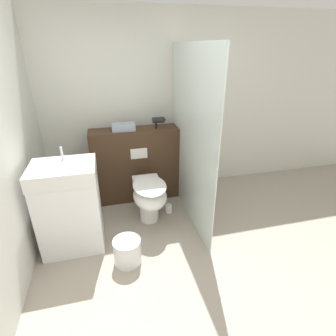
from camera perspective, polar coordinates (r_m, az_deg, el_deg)
The scene contains 10 objects.
ground_plane at distance 2.65m, azimuth 2.09°, elevation -25.05°, with size 12.00×12.00×0.00m, color #9E9384.
wall_back at distance 3.77m, azimuth -6.23°, elevation 12.96°, with size 8.00×0.06×2.50m.
partition_panel at distance 3.71m, azimuth -6.52°, elevation 0.81°, with size 1.25×0.33×1.03m.
shower_glass at distance 3.13m, azimuth 4.79°, elevation 6.42°, with size 0.04×1.64×2.08m.
toilet at distance 3.21m, azimuth -4.08°, elevation -6.25°, with size 0.40×0.67×0.56m.
sink_vanity at distance 2.98m, azimuth -20.65°, elevation -7.93°, with size 0.63×0.50×1.12m.
hair_drier at distance 3.51m, azimuth -1.99°, elevation 10.34°, with size 0.19×0.08×0.15m.
folded_towel at distance 3.49m, azimuth -9.70°, elevation 8.79°, with size 0.30×0.19×0.08m.
spare_toilet_roll at distance 3.55m, azimuth 0.15°, elevation -8.81°, with size 0.09×0.09×0.11m.
waste_bin at distance 2.83m, azimuth -8.84°, elevation -17.49°, with size 0.28×0.28×0.27m.
Camera 1 is at (-0.49, -1.63, 2.04)m, focal length 28.00 mm.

